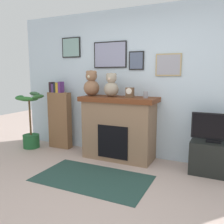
# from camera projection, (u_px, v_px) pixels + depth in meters

# --- Properties ---
(ground_plane) EXTENTS (12.00, 12.00, 0.00)m
(ground_plane) POSITION_uv_depth(u_px,v_px,m) (87.00, 211.00, 2.59)
(ground_plane) COLOR #BAA297
(back_wall) EXTENTS (5.20, 0.15, 2.60)m
(back_wall) POSITION_uv_depth(u_px,v_px,m) (145.00, 84.00, 4.18)
(back_wall) COLOR silver
(back_wall) RESTS_ON ground_plane
(fireplace) EXTENTS (1.32, 0.59, 1.09)m
(fireplace) POSITION_uv_depth(u_px,v_px,m) (119.00, 128.00, 4.15)
(fireplace) COLOR #85664D
(fireplace) RESTS_ON ground_plane
(bookshelf) EXTENTS (0.46, 0.16, 1.33)m
(bookshelf) POSITION_uv_depth(u_px,v_px,m) (60.00, 118.00, 4.76)
(bookshelf) COLOR brown
(bookshelf) RESTS_ON ground_plane
(potted_plant) EXTENTS (0.57, 0.53, 1.13)m
(potted_plant) POSITION_uv_depth(u_px,v_px,m) (31.00, 126.00, 4.77)
(potted_plant) COLOR #1E592D
(potted_plant) RESTS_ON ground_plane
(tv_stand) EXTENTS (0.63, 0.40, 0.49)m
(tv_stand) POSITION_uv_depth(u_px,v_px,m) (212.00, 158.00, 3.53)
(tv_stand) COLOR black
(tv_stand) RESTS_ON ground_plane
(television) EXTENTS (0.64, 0.14, 0.43)m
(television) POSITION_uv_depth(u_px,v_px,m) (214.00, 128.00, 3.45)
(television) COLOR black
(television) RESTS_ON tv_stand
(area_rug) EXTENTS (1.62, 0.92, 0.01)m
(area_rug) POSITION_uv_depth(u_px,v_px,m) (92.00, 178.00, 3.40)
(area_rug) COLOR #24413A
(area_rug) RESTS_ON ground_plane
(candle_jar) EXTENTS (0.08, 0.08, 0.11)m
(candle_jar) POSITION_uv_depth(u_px,v_px,m) (146.00, 95.00, 3.84)
(candle_jar) COLOR gray
(candle_jar) RESTS_ON fireplace
(mantel_clock) EXTENTS (0.13, 0.09, 0.17)m
(mantel_clock) POSITION_uv_depth(u_px,v_px,m) (130.00, 92.00, 3.95)
(mantel_clock) COLOR brown
(mantel_clock) RESTS_ON fireplace
(teddy_bear_cream) EXTENTS (0.28, 0.28, 0.45)m
(teddy_bear_cream) POSITION_uv_depth(u_px,v_px,m) (91.00, 84.00, 4.24)
(teddy_bear_cream) COLOR #896145
(teddy_bear_cream) RESTS_ON fireplace
(teddy_bear_grey) EXTENTS (0.25, 0.25, 0.41)m
(teddy_bear_grey) POSITION_uv_depth(u_px,v_px,m) (111.00, 86.00, 4.08)
(teddy_bear_grey) COLOR #A29581
(teddy_bear_grey) RESTS_ON fireplace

